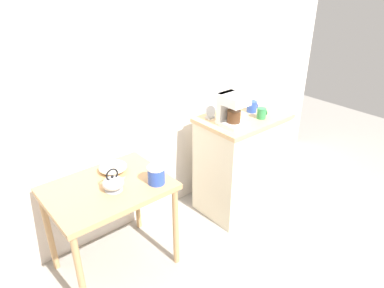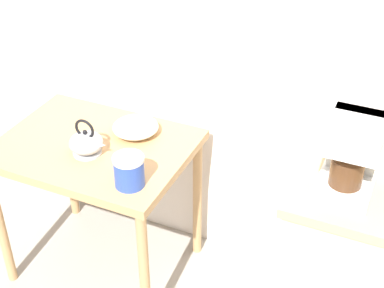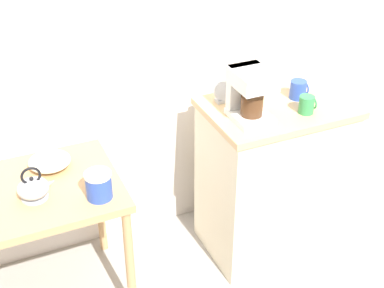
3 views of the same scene
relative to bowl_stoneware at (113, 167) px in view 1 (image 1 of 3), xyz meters
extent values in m
plane|color=gray|center=(0.46, -0.19, -0.76)|extent=(8.00, 8.00, 0.00)
cube|color=silver|center=(0.56, 0.28, 0.64)|extent=(4.40, 0.10, 2.80)
cube|color=tan|center=(-0.13, -0.15, -0.06)|extent=(0.83, 0.63, 0.04)
cylinder|color=tan|center=(-0.50, -0.42, -0.42)|extent=(0.04, 0.04, 0.69)
cylinder|color=tan|center=(0.25, -0.42, -0.42)|extent=(0.04, 0.04, 0.69)
cylinder|color=tan|center=(-0.50, 0.13, -0.42)|extent=(0.04, 0.04, 0.69)
cylinder|color=tan|center=(0.25, 0.13, -0.42)|extent=(0.04, 0.04, 0.69)
cube|color=beige|center=(1.16, -0.21, -0.32)|extent=(0.73, 0.50, 0.89)
cube|color=tan|center=(1.16, -0.21, 0.14)|extent=(0.76, 0.53, 0.04)
cylinder|color=beige|center=(0.00, 0.00, -0.03)|extent=(0.09, 0.09, 0.01)
ellipsoid|color=beige|center=(0.00, 0.00, 0.00)|extent=(0.21, 0.21, 0.06)
cylinder|color=#B2B5BA|center=(-0.12, -0.22, -0.03)|extent=(0.12, 0.12, 0.01)
ellipsoid|color=#B2B5BA|center=(-0.12, -0.22, 0.02)|extent=(0.14, 0.14, 0.09)
cone|color=#B2B5BA|center=(-0.05, -0.22, 0.02)|extent=(0.07, 0.03, 0.05)
sphere|color=black|center=(-0.12, -0.22, 0.07)|extent=(0.02, 0.02, 0.02)
torus|color=black|center=(-0.12, -0.22, 0.09)|extent=(0.09, 0.01, 0.09)
cylinder|color=#2D4CAD|center=(0.16, -0.33, 0.02)|extent=(0.12, 0.12, 0.12)
cylinder|color=white|center=(0.16, -0.33, 0.09)|extent=(0.12, 0.12, 0.01)
cube|color=white|center=(0.96, -0.28, 0.18)|extent=(0.18, 0.22, 0.03)
cube|color=white|center=(0.96, -0.19, 0.29)|extent=(0.16, 0.05, 0.26)
cube|color=white|center=(0.96, -0.28, 0.38)|extent=(0.18, 0.22, 0.08)
cylinder|color=#4C2D19|center=(0.96, -0.29, 0.24)|extent=(0.11, 0.11, 0.10)
cylinder|color=beige|center=(1.12, -0.05, 0.20)|extent=(0.07, 0.07, 0.08)
torus|color=beige|center=(1.16, -0.05, 0.20)|extent=(0.01, 0.05, 0.05)
cylinder|color=#338C4C|center=(1.24, -0.33, 0.21)|extent=(0.08, 0.08, 0.09)
torus|color=#338C4C|center=(1.28, -0.33, 0.21)|extent=(0.01, 0.06, 0.06)
cylinder|color=#2D4CAD|center=(1.29, -0.18, 0.21)|extent=(0.09, 0.09, 0.10)
torus|color=#2D4CAD|center=(1.34, -0.18, 0.21)|extent=(0.01, 0.07, 0.07)
cube|color=#B2B5BA|center=(0.91, -0.06, 0.17)|extent=(0.07, 0.05, 0.02)
cylinder|color=#B2B5BA|center=(0.91, -0.06, 0.23)|extent=(0.10, 0.05, 0.10)
cylinder|color=black|center=(0.91, -0.06, 0.23)|extent=(0.09, 0.03, 0.08)
camera|label=1|loc=(-0.98, -2.08, 1.32)|focal=32.90mm
camera|label=2|loc=(1.10, -1.85, 1.35)|focal=53.33mm
camera|label=3|loc=(-0.26, -2.31, 1.48)|focal=50.96mm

